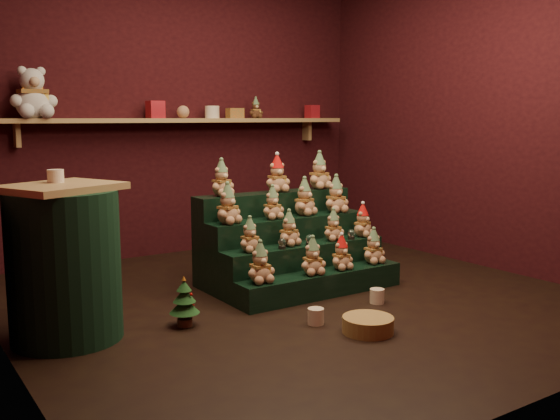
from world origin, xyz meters
TOP-DOWN VIEW (x-y plane):
  - ground at (0.00, 0.00)m, footprint 4.00×4.00m
  - back_wall at (0.00, 2.05)m, footprint 4.00×0.10m
  - right_wall at (2.05, 0.00)m, footprint 0.10×4.00m
  - back_shelf at (0.00, 1.87)m, footprint 3.60×0.26m
  - riser_tier_front at (0.21, -0.03)m, footprint 1.40×0.22m
  - riser_tier_midfront at (0.21, 0.19)m, footprint 1.40×0.22m
  - riser_tier_midback at (0.21, 0.41)m, footprint 1.40×0.22m
  - riser_tier_back at (0.21, 0.63)m, footprint 1.40×0.22m
  - teddy_0 at (-0.33, -0.02)m, footprint 0.22×0.20m
  - teddy_1 at (0.11, -0.04)m, footprint 0.22×0.21m
  - teddy_2 at (0.39, -0.04)m, footprint 0.19×0.17m
  - teddy_3 at (0.73, -0.02)m, footprint 0.20×0.18m
  - teddy_4 at (-0.29, 0.18)m, footprint 0.19×0.17m
  - teddy_5 at (0.07, 0.21)m, footprint 0.23×0.22m
  - teddy_6 at (0.48, 0.18)m, footprint 0.19×0.18m
  - teddy_7 at (0.78, 0.18)m, footprint 0.24×0.23m
  - teddy_8 at (-0.35, 0.41)m, footprint 0.27×0.25m
  - teddy_9 at (0.05, 0.41)m, footprint 0.19×0.17m
  - teddy_10 at (0.37, 0.43)m, footprint 0.27×0.26m
  - teddy_11 at (0.68, 0.40)m, footprint 0.23×0.21m
  - teddy_12 at (-0.27, 0.65)m, footprint 0.23×0.21m
  - teddy_13 at (0.24, 0.62)m, footprint 0.23×0.22m
  - teddy_14 at (0.67, 0.62)m, footprint 0.24×0.22m
  - snow_globe_a at (-0.04, 0.13)m, footprint 0.06×0.06m
  - snow_globe_b at (0.21, 0.13)m, footprint 0.06×0.06m
  - snow_globe_c at (0.63, 0.13)m, footprint 0.06×0.06m
  - side_table at (-1.64, 0.09)m, footprint 0.77×0.72m
  - table_ornament at (-1.64, 0.19)m, footprint 0.10×0.10m
  - mini_christmas_tree at (-0.95, -0.09)m, footprint 0.19×0.19m
  - mug_left at (-0.23, -0.53)m, footprint 0.11×0.11m
  - mug_right at (0.42, -0.41)m, footprint 0.10×0.10m
  - wicker_basket at (-0.05, -0.84)m, footprint 0.38×0.38m
  - white_bear at (-1.38, 1.84)m, footprint 0.38×0.35m
  - brown_bear at (0.78, 1.84)m, footprint 0.17×0.16m
  - gift_tin_red_a at (-0.30, 1.85)m, footprint 0.14×0.14m
  - gift_tin_cream at (0.29, 1.85)m, footprint 0.14×0.14m
  - gift_tin_red_b at (1.50, 1.85)m, footprint 0.12×0.12m
  - shelf_plush_ball at (-0.02, 1.85)m, footprint 0.12×0.12m
  - scarf_gift_box at (0.54, 1.85)m, footprint 0.16×0.10m

SIDE VIEW (x-z plane):
  - ground at x=0.00m, z-range 0.00..0.00m
  - wicker_basket at x=-0.05m, z-range 0.00..0.10m
  - mug_right at x=0.42m, z-range 0.00..0.10m
  - mug_left at x=-0.23m, z-range 0.00..0.11m
  - riser_tier_front at x=0.21m, z-range 0.00..0.18m
  - mini_christmas_tree at x=-0.95m, z-range 0.00..0.33m
  - riser_tier_midfront at x=0.21m, z-range 0.00..0.36m
  - riser_tier_midback at x=0.21m, z-range 0.00..0.54m
  - teddy_2 at x=0.39m, z-range 0.18..0.44m
  - teddy_3 at x=0.73m, z-range 0.18..0.46m
  - teddy_1 at x=0.11m, z-range 0.18..0.46m
  - teddy_0 at x=-0.33m, z-range 0.18..0.47m
  - riser_tier_back at x=0.21m, z-range 0.00..0.72m
  - snow_globe_c at x=0.63m, z-range 0.36..0.44m
  - snow_globe_a at x=-0.04m, z-range 0.36..0.44m
  - snow_globe_b at x=0.21m, z-range 0.36..0.44m
  - side_table at x=-1.64m, z-range -0.01..0.94m
  - teddy_6 at x=0.48m, z-range 0.36..0.61m
  - teddy_4 at x=-0.29m, z-range 0.36..0.61m
  - teddy_7 at x=0.78m, z-range 0.36..0.62m
  - teddy_5 at x=0.07m, z-range 0.36..0.63m
  - teddy_9 at x=0.05m, z-range 0.54..0.80m
  - teddy_10 at x=0.37m, z-range 0.54..0.84m
  - teddy_8 at x=-0.35m, z-range 0.54..0.84m
  - teddy_11 at x=0.68m, z-range 0.54..0.84m
  - teddy_12 at x=-0.27m, z-range 0.72..1.00m
  - teddy_13 at x=0.24m, z-range 0.72..1.02m
  - teddy_14 at x=0.67m, z-range 0.72..1.03m
  - table_ornament at x=-1.64m, z-range 0.94..1.02m
  - back_shelf at x=0.00m, z-range 1.17..1.41m
  - scarf_gift_box at x=0.54m, z-range 1.32..1.42m
  - gift_tin_cream at x=0.29m, z-range 1.32..1.44m
  - shelf_plush_ball at x=-0.02m, z-range 1.32..1.44m
  - gift_tin_red_b at x=1.50m, z-range 1.32..1.46m
  - back_wall at x=0.00m, z-range 0.00..2.80m
  - right_wall at x=2.05m, z-range 0.00..2.80m
  - gift_tin_red_a at x=-0.30m, z-range 1.32..1.48m
  - brown_bear at x=0.78m, z-range 1.32..1.53m
  - white_bear at x=-1.38m, z-range 1.32..1.85m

